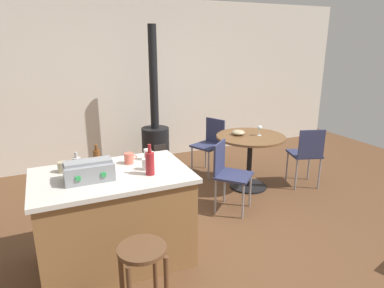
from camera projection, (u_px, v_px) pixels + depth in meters
The scene contains 19 objects.
ground_plane at pixel (220, 231), 3.73m from camera, with size 8.80×8.80×0.00m, color brown.
back_wall at pixel (144, 82), 5.79m from camera, with size 8.00×0.10×2.70m, color beige.
kitchen_island at pixel (115, 217), 3.14m from camera, with size 1.38×0.89×0.88m.
wooden_stool at pixel (143, 268), 2.37m from camera, with size 0.34×0.34×0.65m.
dining_table at pixel (250, 148), 4.72m from camera, with size 0.95×0.95×0.76m.
folding_chair_near at pixel (210, 142), 5.29m from camera, with size 0.53×0.53×0.86m.
folding_chair_far at pixel (228, 171), 4.11m from camera, with size 0.57×0.57×0.85m.
folding_chair_left at pixel (307, 152), 4.76m from camera, with size 0.50×0.50×0.87m.
wood_stove at pixel (155, 137), 5.44m from camera, with size 0.44×0.45×2.27m.
toolbox at pixel (89, 171), 2.85m from camera, with size 0.40×0.25×0.17m.
bottle_0 at pixel (97, 157), 3.21m from camera, with size 0.07×0.07×0.20m.
bottle_1 at pixel (150, 163), 2.96m from camera, with size 0.08×0.08×0.28m.
bottle_2 at pixel (77, 164), 3.04m from camera, with size 0.07×0.07×0.18m.
cup_0 at pixel (63, 167), 3.03m from camera, with size 0.12×0.09×0.10m.
cup_1 at pixel (146, 164), 3.09m from camera, with size 0.11×0.07×0.10m.
cup_2 at pixel (129, 158), 3.25m from camera, with size 0.13×0.09×0.10m.
cup_3 at pixel (148, 154), 3.35m from camera, with size 0.11×0.08×0.11m.
wine_glass at pixel (260, 128), 4.65m from camera, with size 0.07×0.07×0.14m.
serving_bowl at pixel (238, 132), 4.70m from camera, with size 0.18×0.18×0.07m, color tan.
Camera 1 is at (-1.62, -2.88, 2.00)m, focal length 31.61 mm.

